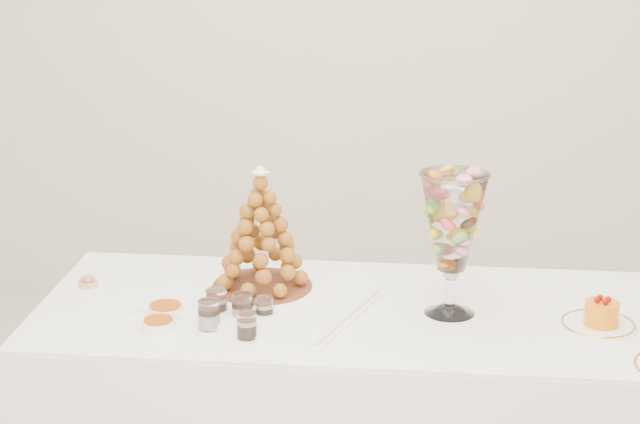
# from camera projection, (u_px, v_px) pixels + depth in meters

# --- Properties ---
(buffet_table) EXTENTS (1.85, 0.75, 0.70)m
(buffet_table) POSITION_uv_depth(u_px,v_px,m) (371.00, 424.00, 3.02)
(buffet_table) COLOR white
(buffet_table) RESTS_ON ground
(lace_tray) EXTENTS (0.66, 0.57, 0.02)m
(lace_tray) POSITION_uv_depth(u_px,v_px,m) (259.00, 301.00, 2.95)
(lace_tray) COLOR white
(lace_tray) RESTS_ON buffet_table
(macaron_vase) EXTENTS (0.18, 0.18, 0.39)m
(macaron_vase) POSITION_uv_depth(u_px,v_px,m) (453.00, 224.00, 2.82)
(macaron_vase) COLOR white
(macaron_vase) RESTS_ON buffet_table
(cake_plate) EXTENTS (0.20, 0.20, 0.01)m
(cake_plate) POSITION_uv_depth(u_px,v_px,m) (598.00, 325.00, 2.81)
(cake_plate) COLOR white
(cake_plate) RESTS_ON buffet_table
(pink_tart) EXTENTS (0.06, 0.06, 0.04)m
(pink_tart) POSITION_uv_depth(u_px,v_px,m) (88.00, 282.00, 3.08)
(pink_tart) COLOR tan
(pink_tart) RESTS_ON buffet_table
(verrine_a) EXTENTS (0.06, 0.06, 0.08)m
(verrine_a) POSITION_uv_depth(u_px,v_px,m) (217.00, 303.00, 2.86)
(verrine_a) COLOR white
(verrine_a) RESTS_ON buffet_table
(verrine_b) EXTENTS (0.06, 0.06, 0.08)m
(verrine_b) POSITION_uv_depth(u_px,v_px,m) (243.00, 308.00, 2.83)
(verrine_b) COLOR white
(verrine_b) RESTS_ON buffet_table
(verrine_c) EXTENTS (0.05, 0.05, 0.06)m
(verrine_c) POSITION_uv_depth(u_px,v_px,m) (264.00, 308.00, 2.84)
(verrine_c) COLOR white
(verrine_c) RESTS_ON buffet_table
(verrine_d) EXTENTS (0.07, 0.07, 0.08)m
(verrine_d) POSITION_uv_depth(u_px,v_px,m) (209.00, 315.00, 2.78)
(verrine_d) COLOR white
(verrine_d) RESTS_ON buffet_table
(verrine_e) EXTENTS (0.06, 0.06, 0.07)m
(verrine_e) POSITION_uv_depth(u_px,v_px,m) (247.00, 325.00, 2.73)
(verrine_e) COLOR white
(verrine_e) RESTS_ON buffet_table
(ramekin_back) EXTENTS (0.10, 0.10, 0.03)m
(ramekin_back) POSITION_uv_depth(u_px,v_px,m) (166.00, 311.00, 2.87)
(ramekin_back) COLOR white
(ramekin_back) RESTS_ON buffet_table
(ramekin_front) EXTENTS (0.09, 0.09, 0.03)m
(ramekin_front) POSITION_uv_depth(u_px,v_px,m) (159.00, 325.00, 2.78)
(ramekin_front) COLOR white
(ramekin_front) RESTS_ON buffet_table
(croquembouche) EXTENTS (0.28, 0.28, 0.35)m
(croquembouche) POSITION_uv_depth(u_px,v_px,m) (261.00, 229.00, 2.98)
(croquembouche) COLOR brown
(croquembouche) RESTS_ON lace_tray
(mousse_cake) EXTENTS (0.09, 0.09, 0.08)m
(mousse_cake) POSITION_uv_depth(u_px,v_px,m) (602.00, 313.00, 2.79)
(mousse_cake) COLOR orange
(mousse_cake) RESTS_ON cake_plate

